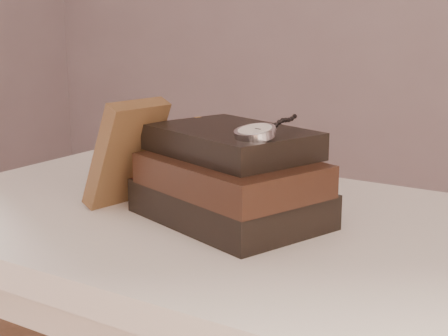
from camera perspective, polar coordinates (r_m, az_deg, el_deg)
The scene contains 5 objects.
table at distance 1.01m, azimuth 0.36°, elevation -9.08°, with size 1.00×0.60×0.75m.
book_stack at distance 0.94m, azimuth 0.57°, elevation -0.92°, with size 0.30×0.26×0.13m.
journal at distance 1.01m, azimuth -8.40°, elevation 1.25°, with size 0.03×0.11×0.17m, color #462E1B.
pocket_watch at distance 0.86m, azimuth 2.84°, elevation 3.17°, with size 0.07×0.16×0.02m.
eyeglasses at distance 1.06m, azimuth 1.06°, elevation 1.48°, with size 0.14×0.15×0.05m.
Camera 1 is at (0.50, -0.44, 1.04)m, focal length 53.21 mm.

